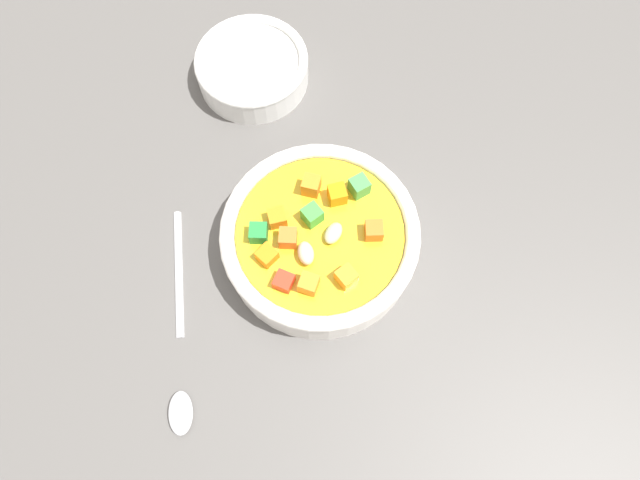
{
  "coord_description": "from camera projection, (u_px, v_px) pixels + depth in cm",
  "views": [
    {
      "loc": [
        -9.56,
        -18.47,
        55.22
      ],
      "look_at": [
        0.0,
        0.0,
        2.33
      ],
      "focal_mm": 32.15,
      "sensor_mm": 36.0,
      "label": 1
    }
  ],
  "objects": [
    {
      "name": "side_bowl_small",
      "position": [
        252.0,
        68.0,
        0.65
      ],
      "size": [
        12.76,
        12.76,
        3.82
      ],
      "color": "white",
      "rests_on": "ground_plane"
    },
    {
      "name": "ground_plane",
      "position": [
        320.0,
        252.0,
        0.6
      ],
      "size": [
        140.0,
        140.0,
        2.0
      ],
      "primitive_type": "cube",
      "color": "#565451"
    },
    {
      "name": "spoon",
      "position": [
        179.0,
        342.0,
        0.55
      ],
      "size": [
        9.49,
        21.52,
        1.07
      ],
      "rotation": [
        0.0,
        0.0,
        4.35
      ],
      "color": "silver",
      "rests_on": "ground_plane"
    },
    {
      "name": "soup_bowl_main",
      "position": [
        320.0,
        238.0,
        0.56
      ],
      "size": [
        19.43,
        19.43,
        6.22
      ],
      "color": "white",
      "rests_on": "ground_plane"
    }
  ]
}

